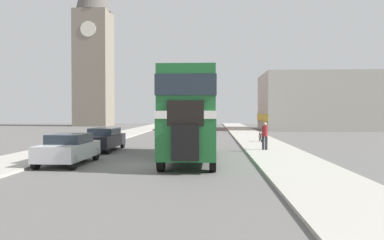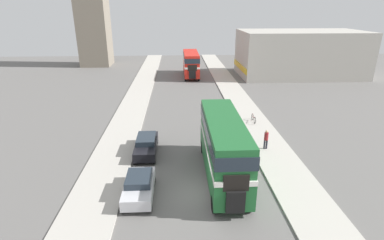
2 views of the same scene
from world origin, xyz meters
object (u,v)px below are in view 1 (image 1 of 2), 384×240
(church_tower, at_px, (94,31))
(double_decker_bus, at_px, (192,109))
(bus_distant, at_px, (200,112))
(pedestrian_walking, at_px, (265,134))
(car_parked_near, at_px, (69,149))
(bicycle_on_pavement, at_px, (260,137))
(car_parked_mid, at_px, (104,139))

(church_tower, bearing_deg, double_decker_bus, -66.41)
(bus_distant, height_order, church_tower, church_tower)
(double_decker_bus, bearing_deg, pedestrian_walking, 43.22)
(car_parked_near, distance_m, church_tower, 51.90)
(bus_distant, relative_size, pedestrian_walking, 5.43)
(pedestrian_walking, distance_m, bicycle_on_pavement, 6.51)
(bicycle_on_pavement, height_order, church_tower, church_tower)
(car_parked_mid, xyz_separation_m, bicycle_on_pavement, (10.76, 6.51, -0.28))
(car_parked_near, relative_size, bicycle_on_pavement, 2.32)
(car_parked_near, distance_m, pedestrian_walking, 11.86)
(double_decker_bus, bearing_deg, bus_distant, 91.11)
(car_parked_mid, bearing_deg, double_decker_bus, -34.56)
(double_decker_bus, xyz_separation_m, bicycle_on_pavement, (4.90, 10.54, -2.14))
(bus_distant, height_order, car_parked_mid, bus_distant)
(double_decker_bus, distance_m, bus_distant, 33.66)
(bicycle_on_pavement, bearing_deg, car_parked_mid, -148.82)
(car_parked_mid, xyz_separation_m, pedestrian_walking, (10.20, 0.05, 0.33))
(bicycle_on_pavement, xyz_separation_m, church_tower, (-24.67, 34.72, 16.13))
(bus_distant, relative_size, car_parked_mid, 2.04)
(car_parked_mid, distance_m, bicycle_on_pavement, 12.58)
(bus_distant, xyz_separation_m, pedestrian_walking, (5.00, -29.57, -1.38))
(church_tower, bearing_deg, bicycle_on_pavement, -54.61)
(bicycle_on_pavement, bearing_deg, double_decker_bus, -114.94)
(car_parked_near, relative_size, pedestrian_walking, 2.37)
(bus_distant, xyz_separation_m, car_parked_mid, (-5.20, -29.62, -1.71))
(car_parked_mid, distance_m, pedestrian_walking, 10.21)
(car_parked_near, bearing_deg, car_parked_mid, 90.90)
(pedestrian_walking, bearing_deg, bus_distant, 99.60)
(car_parked_mid, bearing_deg, church_tower, 108.64)
(car_parked_near, xyz_separation_m, bicycle_on_pavement, (10.66, 12.67, -0.27))
(pedestrian_walking, xyz_separation_m, bicycle_on_pavement, (0.56, 6.46, -0.61))
(car_parked_near, height_order, church_tower, church_tower)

